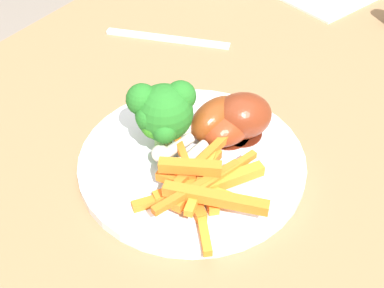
{
  "coord_description": "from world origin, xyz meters",
  "views": [
    {
      "loc": [
        -0.4,
        -0.24,
        1.1
      ],
      "look_at": [
        -0.07,
        -0.02,
        0.73
      ],
      "focal_mm": 46.84,
      "sensor_mm": 36.0,
      "label": 1
    }
  ],
  "objects_px": {
    "carrot_fries_pile": "(200,184)",
    "fork": "(167,39)",
    "broccoli_floret_front": "(162,119)",
    "dining_table": "(210,183)",
    "dinner_plate": "(192,161)",
    "chicken_drumstick_far": "(239,117)",
    "chicken_drumstick_extra": "(214,121)",
    "broccoli_floret_middle": "(163,110)",
    "chicken_drumstick_near": "(226,125)"
  },
  "relations": [
    {
      "from": "chicken_drumstick_far",
      "to": "broccoli_floret_front",
      "type": "bearing_deg",
      "value": 139.0
    },
    {
      "from": "carrot_fries_pile",
      "to": "broccoli_floret_front",
      "type": "bearing_deg",
      "value": 63.36
    },
    {
      "from": "dinner_plate",
      "to": "broccoli_floret_front",
      "type": "relative_size",
      "value": 3.84
    },
    {
      "from": "broccoli_floret_front",
      "to": "chicken_drumstick_extra",
      "type": "distance_m",
      "value": 0.06
    },
    {
      "from": "chicken_drumstick_extra",
      "to": "chicken_drumstick_far",
      "type": "bearing_deg",
      "value": -46.05
    },
    {
      "from": "chicken_drumstick_near",
      "to": "dining_table",
      "type": "bearing_deg",
      "value": 52.37
    },
    {
      "from": "broccoli_floret_middle",
      "to": "chicken_drumstick_extra",
      "type": "bearing_deg",
      "value": -39.84
    },
    {
      "from": "fork",
      "to": "broccoli_floret_middle",
      "type": "bearing_deg",
      "value": 104.96
    },
    {
      "from": "broccoli_floret_middle",
      "to": "carrot_fries_pile",
      "type": "height_order",
      "value": "broccoli_floret_middle"
    },
    {
      "from": "chicken_drumstick_near",
      "to": "broccoli_floret_middle",
      "type": "bearing_deg",
      "value": 135.04
    },
    {
      "from": "broccoli_floret_front",
      "to": "chicken_drumstick_far",
      "type": "bearing_deg",
      "value": -41.0
    },
    {
      "from": "broccoli_floret_front",
      "to": "chicken_drumstick_extra",
      "type": "xyz_separation_m",
      "value": [
        0.05,
        -0.04,
        -0.02
      ]
    },
    {
      "from": "dining_table",
      "to": "dinner_plate",
      "type": "distance_m",
      "value": 0.14
    },
    {
      "from": "chicken_drumstick_extra",
      "to": "chicken_drumstick_near",
      "type": "bearing_deg",
      "value": -67.2
    },
    {
      "from": "dinner_plate",
      "to": "broccoli_floret_middle",
      "type": "distance_m",
      "value": 0.07
    },
    {
      "from": "dining_table",
      "to": "broccoli_floret_front",
      "type": "xyz_separation_m",
      "value": [
        -0.08,
        0.02,
        0.16
      ]
    },
    {
      "from": "dinner_plate",
      "to": "chicken_drumstick_near",
      "type": "height_order",
      "value": "chicken_drumstick_near"
    },
    {
      "from": "dining_table",
      "to": "fork",
      "type": "relative_size",
      "value": 5.69
    },
    {
      "from": "broccoli_floret_middle",
      "to": "chicken_drumstick_near",
      "type": "distance_m",
      "value": 0.08
    },
    {
      "from": "chicken_drumstick_near",
      "to": "dinner_plate",
      "type": "bearing_deg",
      "value": 163.11
    },
    {
      "from": "dinner_plate",
      "to": "fork",
      "type": "relative_size",
      "value": 1.32
    },
    {
      "from": "carrot_fries_pile",
      "to": "fork",
      "type": "relative_size",
      "value": 0.74
    },
    {
      "from": "dinner_plate",
      "to": "broccoli_floret_middle",
      "type": "bearing_deg",
      "value": 93.78
    },
    {
      "from": "dining_table",
      "to": "carrot_fries_pile",
      "type": "relative_size",
      "value": 7.65
    },
    {
      "from": "broccoli_floret_front",
      "to": "carrot_fries_pile",
      "type": "bearing_deg",
      "value": -116.64
    },
    {
      "from": "dinner_plate",
      "to": "broccoli_floret_front",
      "type": "bearing_deg",
      "value": 97.22
    },
    {
      "from": "carrot_fries_pile",
      "to": "dinner_plate",
      "type": "bearing_deg",
      "value": 41.81
    },
    {
      "from": "dining_table",
      "to": "carrot_fries_pile",
      "type": "height_order",
      "value": "carrot_fries_pile"
    },
    {
      "from": "broccoli_floret_middle",
      "to": "fork",
      "type": "distance_m",
      "value": 0.26
    },
    {
      "from": "chicken_drumstick_extra",
      "to": "broccoli_floret_middle",
      "type": "bearing_deg",
      "value": 140.16
    },
    {
      "from": "dining_table",
      "to": "broccoli_floret_middle",
      "type": "xyz_separation_m",
      "value": [
        -0.08,
        0.02,
        0.17
      ]
    },
    {
      "from": "chicken_drumstick_near",
      "to": "chicken_drumstick_far",
      "type": "bearing_deg",
      "value": -28.59
    },
    {
      "from": "chicken_drumstick_far",
      "to": "chicken_drumstick_extra",
      "type": "xyz_separation_m",
      "value": [
        -0.02,
        0.02,
        -0.0
      ]
    },
    {
      "from": "dining_table",
      "to": "chicken_drumstick_extra",
      "type": "bearing_deg",
      "value": -146.31
    },
    {
      "from": "dinner_plate",
      "to": "chicken_drumstick_extra",
      "type": "bearing_deg",
      "value": -2.46
    },
    {
      "from": "broccoli_floret_front",
      "to": "broccoli_floret_middle",
      "type": "relative_size",
      "value": 0.79
    },
    {
      "from": "carrot_fries_pile",
      "to": "chicken_drumstick_near",
      "type": "height_order",
      "value": "carrot_fries_pile"
    },
    {
      "from": "fork",
      "to": "chicken_drumstick_far",
      "type": "bearing_deg",
      "value": 125.16
    },
    {
      "from": "carrot_fries_pile",
      "to": "chicken_drumstick_near",
      "type": "relative_size",
      "value": 1.03
    },
    {
      "from": "carrot_fries_pile",
      "to": "fork",
      "type": "height_order",
      "value": "carrot_fries_pile"
    },
    {
      "from": "dining_table",
      "to": "broccoli_floret_middle",
      "type": "bearing_deg",
      "value": 167.62
    },
    {
      "from": "broccoli_floret_front",
      "to": "fork",
      "type": "height_order",
      "value": "broccoli_floret_front"
    },
    {
      "from": "chicken_drumstick_extra",
      "to": "dining_table",
      "type": "bearing_deg",
      "value": 33.69
    },
    {
      "from": "dinner_plate",
      "to": "chicken_drumstick_extra",
      "type": "height_order",
      "value": "chicken_drumstick_extra"
    },
    {
      "from": "dining_table",
      "to": "chicken_drumstick_far",
      "type": "bearing_deg",
      "value": -105.2
    },
    {
      "from": "chicken_drumstick_near",
      "to": "chicken_drumstick_extra",
      "type": "height_order",
      "value": "chicken_drumstick_extra"
    },
    {
      "from": "chicken_drumstick_near",
      "to": "chicken_drumstick_far",
      "type": "xyz_separation_m",
      "value": [
        0.01,
        -0.01,
        0.01
      ]
    },
    {
      "from": "chicken_drumstick_near",
      "to": "chicken_drumstick_far",
      "type": "relative_size",
      "value": 1.32
    },
    {
      "from": "chicken_drumstick_near",
      "to": "fork",
      "type": "distance_m",
      "value": 0.25
    },
    {
      "from": "chicken_drumstick_far",
      "to": "chicken_drumstick_extra",
      "type": "height_order",
      "value": "chicken_drumstick_far"
    }
  ]
}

